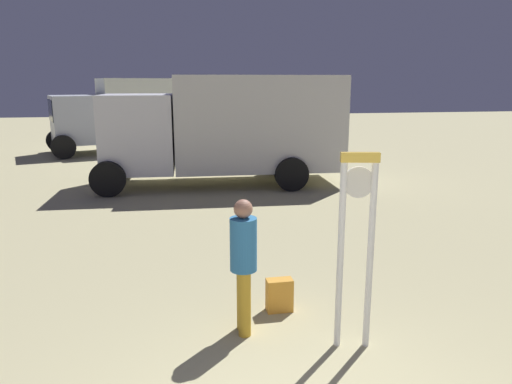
% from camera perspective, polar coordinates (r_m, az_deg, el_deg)
% --- Properties ---
extents(standing_clock, '(0.40, 0.16, 2.15)m').
position_cam_1_polar(standing_clock, '(5.15, 11.84, -5.02)').
color(standing_clock, white).
rests_on(standing_clock, ground_plane).
extents(person_near_clock, '(0.30, 0.30, 1.59)m').
position_cam_1_polar(person_near_clock, '(5.44, -1.50, -8.08)').
color(person_near_clock, gold).
rests_on(person_near_clock, ground_plane).
extents(backpack, '(0.33, 0.21, 0.42)m').
position_cam_1_polar(backpack, '(6.21, 2.79, -12.15)').
color(backpack, gold).
rests_on(backpack, ground_plane).
extents(box_truck_near, '(6.84, 2.89, 3.02)m').
position_cam_1_polar(box_truck_near, '(13.55, -3.25, 7.87)').
color(box_truck_near, silver).
rests_on(box_truck_near, ground_plane).
extents(box_truck_far, '(6.99, 4.14, 2.99)m').
position_cam_1_polar(box_truck_far, '(21.02, -13.85, 9.23)').
color(box_truck_far, silver).
rests_on(box_truck_far, ground_plane).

